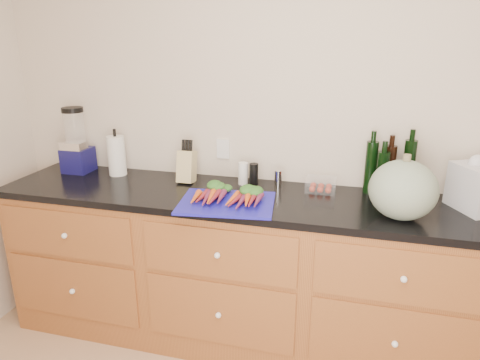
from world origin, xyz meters
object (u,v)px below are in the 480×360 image
(cutting_board, at_px, (227,203))
(squash, at_px, (403,190))
(carrots, at_px, (229,196))
(paper_towel, at_px, (117,156))
(tomato_box, at_px, (321,185))
(blender_appliance, at_px, (76,144))
(knife_block, at_px, (187,167))

(cutting_board, height_order, squash, squash)
(cutting_board, distance_m, carrots, 0.05)
(carrots, distance_m, squash, 0.87)
(carrots, xyz_separation_m, paper_towel, (-0.82, 0.28, 0.09))
(paper_towel, bearing_deg, squash, -9.38)
(squash, distance_m, paper_towel, 1.71)
(cutting_board, bearing_deg, tomato_box, 35.46)
(squash, distance_m, tomato_box, 0.51)
(tomato_box, bearing_deg, blender_appliance, -179.55)
(cutting_board, distance_m, knife_block, 0.46)
(blender_appliance, bearing_deg, tomato_box, 0.45)
(knife_block, bearing_deg, paper_towel, 177.62)
(carrots, xyz_separation_m, squash, (0.87, 0.00, 0.11))
(blender_appliance, relative_size, tomato_box, 2.50)
(cutting_board, bearing_deg, blender_appliance, 163.97)
(tomato_box, bearing_deg, knife_block, -177.86)
(blender_appliance, distance_m, tomato_box, 1.58)
(paper_towel, relative_size, knife_block, 1.31)
(squash, bearing_deg, paper_towel, 170.62)
(knife_block, bearing_deg, carrots, -37.83)
(carrots, height_order, tomato_box, tomato_box)
(carrots, height_order, blender_appliance, blender_appliance)
(carrots, bearing_deg, paper_towel, 160.94)
(tomato_box, bearing_deg, cutting_board, -144.54)
(paper_towel, height_order, tomato_box, paper_towel)
(cutting_board, height_order, carrots, carrots)
(knife_block, bearing_deg, squash, -12.11)
(carrots, relative_size, blender_appliance, 0.89)
(cutting_board, xyz_separation_m, blender_appliance, (-1.11, 0.32, 0.18))
(blender_appliance, bearing_deg, paper_towel, 0.46)
(paper_towel, height_order, knife_block, paper_towel)
(squash, bearing_deg, knife_block, 167.89)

